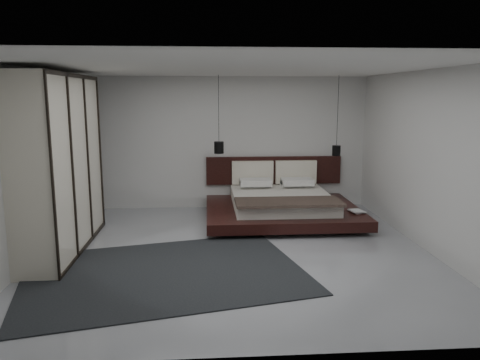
{
  "coord_description": "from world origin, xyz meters",
  "views": [
    {
      "loc": [
        -0.43,
        -6.98,
        2.4
      ],
      "look_at": [
        0.16,
        1.2,
        0.92
      ],
      "focal_mm": 35.0,
      "sensor_mm": 36.0,
      "label": 1
    }
  ],
  "objects": [
    {
      "name": "book_lower",
      "position": [
        2.22,
        1.23,
        0.29
      ],
      "size": [
        0.3,
        0.36,
        0.03
      ],
      "primitive_type": "imported",
      "rotation": [
        0.0,
        0.0,
        0.21
      ],
      "color": "#99724C",
      "rests_on": "bed"
    },
    {
      "name": "rug",
      "position": [
        -1.02,
        -0.85,
        0.01
      ],
      "size": [
        4.22,
        3.42,
        0.02
      ],
      "primitive_type": "cube",
      "rotation": [
        0.0,
        0.0,
        0.23
      ],
      "color": "black",
      "rests_on": "floor"
    },
    {
      "name": "wall_back",
      "position": [
        0.0,
        3.0,
        1.4
      ],
      "size": [
        6.0,
        0.0,
        6.0
      ],
      "primitive_type": "plane",
      "rotation": [
        1.57,
        0.0,
        0.0
      ],
      "color": "silver",
      "rests_on": "floor"
    },
    {
      "name": "book_upper",
      "position": [
        2.2,
        1.2,
        0.31
      ],
      "size": [
        0.22,
        0.29,
        0.02
      ],
      "primitive_type": "imported",
      "rotation": [
        0.0,
        0.0,
        0.07
      ],
      "color": "#99724C",
      "rests_on": "book_lower"
    },
    {
      "name": "wall_left",
      "position": [
        -3.0,
        0.0,
        1.4
      ],
      "size": [
        0.0,
        6.0,
        6.0
      ],
      "primitive_type": "plane",
      "rotation": [
        1.57,
        0.0,
        1.57
      ],
      "color": "silver",
      "rests_on": "floor"
    },
    {
      "name": "pendant_right",
      "position": [
        2.22,
        2.38,
        1.3
      ],
      "size": [
        0.17,
        0.17,
        1.62
      ],
      "color": "black",
      "rests_on": "ceiling"
    },
    {
      "name": "ceiling",
      "position": [
        0.0,
        0.0,
        2.8
      ],
      "size": [
        6.0,
        6.0,
        0.0
      ],
      "primitive_type": "plane",
      "rotation": [
        3.14,
        0.0,
        0.0
      ],
      "color": "white",
      "rests_on": "wall_back"
    },
    {
      "name": "wall_front",
      "position": [
        0.0,
        -3.0,
        1.4
      ],
      "size": [
        6.0,
        0.0,
        6.0
      ],
      "primitive_type": "plane",
      "rotation": [
        -1.57,
        0.0,
        0.0
      ],
      "color": "silver",
      "rests_on": "floor"
    },
    {
      "name": "pendant_left",
      "position": [
        -0.18,
        2.38,
        1.38
      ],
      "size": [
        0.19,
        0.19,
        1.55
      ],
      "color": "black",
      "rests_on": "ceiling"
    },
    {
      "name": "floor",
      "position": [
        0.0,
        0.0,
        0.0
      ],
      "size": [
        6.0,
        6.0,
        0.0
      ],
      "primitive_type": "plane",
      "color": "#989BA0",
      "rests_on": "ground"
    },
    {
      "name": "bed",
      "position": [
        1.02,
        1.9,
        0.3
      ],
      "size": [
        2.93,
        2.45,
        1.1
      ],
      "color": "black",
      "rests_on": "floor"
    },
    {
      "name": "wardrobe",
      "position": [
        -2.7,
        0.33,
        1.36
      ],
      "size": [
        0.65,
        2.78,
        2.73
      ],
      "color": "beige",
      "rests_on": "floor"
    },
    {
      "name": "lattice_screen",
      "position": [
        -2.95,
        2.45,
        1.3
      ],
      "size": [
        0.05,
        0.9,
        2.6
      ],
      "primitive_type": "cube",
      "color": "black",
      "rests_on": "floor"
    },
    {
      "name": "wall_right",
      "position": [
        3.0,
        0.0,
        1.4
      ],
      "size": [
        0.0,
        6.0,
        6.0
      ],
      "primitive_type": "plane",
      "rotation": [
        1.57,
        0.0,
        -1.57
      ],
      "color": "silver",
      "rests_on": "floor"
    }
  ]
}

